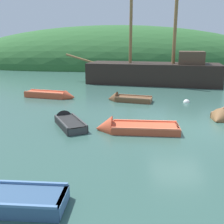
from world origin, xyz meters
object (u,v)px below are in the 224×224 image
at_px(rowboat_outer_right, 130,129).
at_px(buoy_white, 186,102).
at_px(sailing_ship, 154,76).
at_px(rowboat_center, 52,96).
at_px(rowboat_near_dock, 126,100).
at_px(rowboat_far, 68,123).
at_px(buoy_red, 36,93).

bearing_deg(rowboat_outer_right, buoy_white, -120.62).
relative_size(rowboat_outer_right, buoy_white, 8.94).
relative_size(sailing_ship, rowboat_center, 3.85).
height_order(rowboat_center, buoy_white, rowboat_center).
distance_m(rowboat_near_dock, rowboat_far, 6.04).
height_order(rowboat_outer_right, buoy_white, rowboat_outer_right).
height_order(buoy_red, buoy_white, buoy_red).
bearing_deg(rowboat_center, rowboat_far, -54.89).
bearing_deg(rowboat_far, rowboat_near_dock, -55.70).
height_order(rowboat_far, buoy_white, rowboat_far).
height_order(sailing_ship, rowboat_center, sailing_ship).
relative_size(rowboat_outer_right, buoy_red, 8.65).
bearing_deg(rowboat_outer_right, buoy_red, -48.28).
bearing_deg(buoy_white, sailing_ship, 97.24).
height_order(rowboat_far, rowboat_outer_right, rowboat_outer_right).
height_order(rowboat_center, buoy_red, rowboat_center).
bearing_deg(sailing_ship, rowboat_near_dock, 82.14).
xyz_separation_m(sailing_ship, buoy_white, (1.02, -8.01, -0.76)).
distance_m(sailing_ship, rowboat_center, 10.52).
bearing_deg(sailing_ship, buoy_red, 38.91).
relative_size(rowboat_center, buoy_white, 9.15).
xyz_separation_m(rowboat_near_dock, rowboat_far, (-3.00, -5.23, 0.01)).
bearing_deg(rowboat_far, sailing_ship, -50.57).
xyz_separation_m(rowboat_near_dock, buoy_white, (3.95, -0.36, -0.09)).
relative_size(rowboat_center, buoy_red, 8.85).
relative_size(rowboat_far, buoy_red, 6.97).
relative_size(rowboat_near_dock, buoy_red, 7.17).
relative_size(rowboat_near_dock, buoy_white, 7.41).
xyz_separation_m(rowboat_near_dock, rowboat_outer_right, (-0.08, -6.13, -0.00)).
xyz_separation_m(rowboat_outer_right, buoy_white, (4.02, 5.76, -0.09)).
bearing_deg(buoy_red, rowboat_near_dock, -22.39).
xyz_separation_m(sailing_ship, rowboat_far, (-5.93, -12.88, -0.66)).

